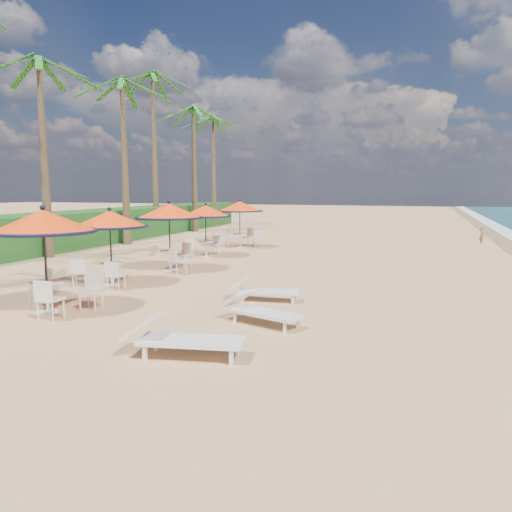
{
  "coord_description": "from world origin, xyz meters",
  "views": [
    {
      "loc": [
        3.97,
        -9.39,
        3.01
      ],
      "look_at": [
        -0.32,
        3.24,
        1.2
      ],
      "focal_mm": 35.0,
      "sensor_mm": 36.0,
      "label": 1
    }
  ],
  "objects_px": {
    "station_2": "(170,217)",
    "lounger_far": "(262,289)",
    "station_1": "(108,226)",
    "station_3": "(205,216)",
    "station_0": "(46,234)",
    "lounger_mid": "(259,310)",
    "lounger_near": "(179,337)",
    "station_4": "(240,212)"
  },
  "relations": [
    {
      "from": "station_2",
      "to": "lounger_mid",
      "type": "xyz_separation_m",
      "value": [
        5.34,
        -5.87,
        -1.64
      ]
    },
    {
      "from": "station_0",
      "to": "station_3",
      "type": "relative_size",
      "value": 1.1
    },
    {
      "from": "station_2",
      "to": "lounger_far",
      "type": "height_order",
      "value": "station_2"
    },
    {
      "from": "station_1",
      "to": "station_3",
      "type": "relative_size",
      "value": 1.02
    },
    {
      "from": "station_1",
      "to": "lounger_mid",
      "type": "bearing_deg",
      "value": -25.26
    },
    {
      "from": "station_2",
      "to": "lounger_far",
      "type": "distance_m",
      "value": 6.16
    },
    {
      "from": "lounger_near",
      "to": "lounger_mid",
      "type": "bearing_deg",
      "value": 65.78
    },
    {
      "from": "station_4",
      "to": "lounger_far",
      "type": "bearing_deg",
      "value": -66.78
    },
    {
      "from": "station_0",
      "to": "station_3",
      "type": "distance_m",
      "value": 10.43
    },
    {
      "from": "lounger_mid",
      "to": "station_1",
      "type": "bearing_deg",
      "value": 174.99
    },
    {
      "from": "station_4",
      "to": "lounger_near",
      "type": "bearing_deg",
      "value": -73.21
    },
    {
      "from": "station_4",
      "to": "station_2",
      "type": "bearing_deg",
      "value": -88.73
    },
    {
      "from": "station_1",
      "to": "lounger_mid",
      "type": "relative_size",
      "value": 1.19
    },
    {
      "from": "station_2",
      "to": "lounger_far",
      "type": "bearing_deg",
      "value": -37.77
    },
    {
      "from": "lounger_near",
      "to": "station_2",
      "type": "bearing_deg",
      "value": 109.02
    },
    {
      "from": "station_1",
      "to": "station_2",
      "type": "xyz_separation_m",
      "value": [
        0.45,
        3.13,
        0.11
      ]
    },
    {
      "from": "station_1",
      "to": "station_4",
      "type": "distance_m",
      "value": 10.83
    },
    {
      "from": "station_1",
      "to": "station_3",
      "type": "bearing_deg",
      "value": 89.62
    },
    {
      "from": "station_0",
      "to": "station_1",
      "type": "height_order",
      "value": "station_0"
    },
    {
      "from": "station_0",
      "to": "station_3",
      "type": "xyz_separation_m",
      "value": [
        -0.57,
        10.41,
        -0.1
      ]
    },
    {
      "from": "station_1",
      "to": "lounger_near",
      "type": "xyz_separation_m",
      "value": [
        5.15,
        -5.3,
        -1.49
      ]
    },
    {
      "from": "lounger_far",
      "to": "station_0",
      "type": "bearing_deg",
      "value": -154.25
    },
    {
      "from": "station_4",
      "to": "lounger_near",
      "type": "relative_size",
      "value": 1.09
    },
    {
      "from": "station_1",
      "to": "station_4",
      "type": "relative_size",
      "value": 0.98
    },
    {
      "from": "station_3",
      "to": "station_1",
      "type": "bearing_deg",
      "value": -90.38
    },
    {
      "from": "lounger_far",
      "to": "lounger_mid",
      "type": "bearing_deg",
      "value": -80.29
    },
    {
      "from": "lounger_near",
      "to": "lounger_mid",
      "type": "height_order",
      "value": "lounger_near"
    },
    {
      "from": "lounger_mid",
      "to": "lounger_far",
      "type": "bearing_deg",
      "value": 126.56
    },
    {
      "from": "station_1",
      "to": "station_3",
      "type": "xyz_separation_m",
      "value": [
        0.05,
        7.05,
        -0.04
      ]
    },
    {
      "from": "station_1",
      "to": "station_3",
      "type": "distance_m",
      "value": 7.05
    },
    {
      "from": "station_3",
      "to": "station_4",
      "type": "bearing_deg",
      "value": 86.42
    },
    {
      "from": "lounger_mid",
      "to": "lounger_far",
      "type": "relative_size",
      "value": 1.04
    },
    {
      "from": "station_0",
      "to": "station_3",
      "type": "height_order",
      "value": "station_0"
    },
    {
      "from": "station_4",
      "to": "lounger_near",
      "type": "distance_m",
      "value": 16.91
    },
    {
      "from": "station_2",
      "to": "station_1",
      "type": "bearing_deg",
      "value": -98.24
    },
    {
      "from": "station_2",
      "to": "lounger_mid",
      "type": "relative_size",
      "value": 1.26
    },
    {
      "from": "station_2",
      "to": "lounger_near",
      "type": "xyz_separation_m",
      "value": [
        4.7,
        -8.43,
        -1.6
      ]
    },
    {
      "from": "station_0",
      "to": "station_1",
      "type": "bearing_deg",
      "value": 100.4
    },
    {
      "from": "station_0",
      "to": "station_2",
      "type": "bearing_deg",
      "value": 91.45
    },
    {
      "from": "station_4",
      "to": "lounger_near",
      "type": "xyz_separation_m",
      "value": [
        4.87,
        -16.13,
        -1.44
      ]
    },
    {
      "from": "station_2",
      "to": "station_3",
      "type": "bearing_deg",
      "value": 95.93
    },
    {
      "from": "station_1",
      "to": "lounger_near",
      "type": "bearing_deg",
      "value": -45.83
    }
  ]
}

